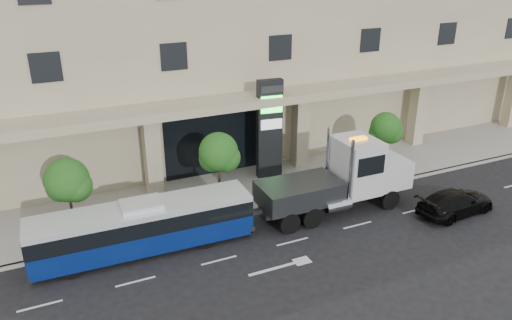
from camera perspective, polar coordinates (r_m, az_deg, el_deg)
The scene contains 11 objects.
ground at distance 26.99m, azimuth 2.65°, elevation -7.77°, with size 120.00×120.00×0.00m, color black.
sidewalk at distance 30.94m, azimuth -1.57°, elevation -3.36°, with size 120.00×6.00×0.15m, color gray.
curb at distance 28.51m, azimuth 0.82°, elevation -5.79°, with size 120.00×0.30×0.15m, color gray.
convention_center at distance 37.77m, azimuth -8.25°, elevation 16.91°, with size 60.00×17.60×20.00m.
tree_left at distance 26.41m, azimuth -20.70°, elevation -2.44°, with size 2.27×2.20×4.22m.
tree_mid at distance 27.78m, azimuth -4.24°, elevation 0.62°, with size 2.28×2.20×4.38m.
tree_right at distance 33.33m, azimuth 14.62°, elevation 3.36°, with size 2.10×2.00×4.04m.
city_bus at distance 25.01m, azimuth -12.75°, elevation -7.40°, with size 10.73×2.54×2.70m.
tow_truck at distance 28.36m, azimuth 9.76°, elevation -2.13°, with size 10.22×2.67×4.66m.
black_sedan at distance 30.19m, azimuth 21.84°, elevation -4.50°, with size 1.98×4.86×1.41m, color black.
signage_pylon at distance 31.42m, azimuth 1.55°, elevation 3.61°, with size 1.64×0.76×6.38m.
Camera 1 is at (-10.79, -20.58, 13.73)m, focal length 35.00 mm.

